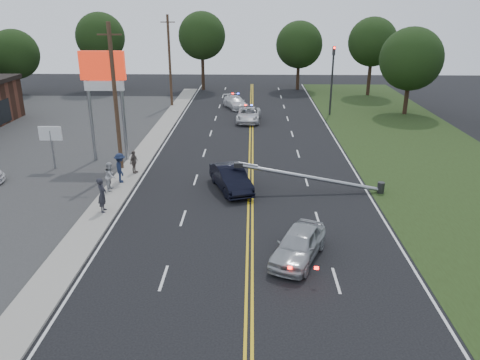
{
  "coord_description": "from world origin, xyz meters",
  "views": [
    {
      "loc": [
        0.04,
        -19.22,
        11.05
      ],
      "look_at": [
        -0.6,
        5.54,
        1.7
      ],
      "focal_mm": 35.0,
      "sensor_mm": 36.0,
      "label": 1
    }
  ],
  "objects_px": {
    "emergency_a": "(248,115)",
    "bystander_a": "(102,195)",
    "bystander_c": "(120,168)",
    "bystander_d": "(134,162)",
    "utility_pole_mid": "(115,98)",
    "fallen_streetlight": "(318,178)",
    "small_sign": "(51,137)",
    "utility_pole_far": "(170,61)",
    "bystander_b": "(111,176)",
    "pylon_sign": "(104,80)",
    "traffic_signal": "(332,75)",
    "waiting_sedan": "(299,244)",
    "crashed_sedan": "(231,178)",
    "emergency_b": "(235,102)"
  },
  "relations": [
    {
      "from": "crashed_sedan",
      "to": "bystander_b",
      "type": "bearing_deg",
      "value": 163.72
    },
    {
      "from": "waiting_sedan",
      "to": "bystander_a",
      "type": "relative_size",
      "value": 2.18
    },
    {
      "from": "waiting_sedan",
      "to": "bystander_d",
      "type": "xyz_separation_m",
      "value": [
        -10.25,
        11.14,
        0.18
      ]
    },
    {
      "from": "pylon_sign",
      "to": "bystander_a",
      "type": "distance_m",
      "value": 10.86
    },
    {
      "from": "emergency_b",
      "to": "bystander_d",
      "type": "bearing_deg",
      "value": -126.3
    },
    {
      "from": "emergency_a",
      "to": "bystander_c",
      "type": "height_order",
      "value": "bystander_c"
    },
    {
      "from": "waiting_sedan",
      "to": "utility_pole_mid",
      "type": "bearing_deg",
      "value": 155.92
    },
    {
      "from": "small_sign",
      "to": "bystander_d",
      "type": "bearing_deg",
      "value": -10.05
    },
    {
      "from": "utility_pole_far",
      "to": "bystander_d",
      "type": "xyz_separation_m",
      "value": [
        1.18,
        -23.06,
        -4.17
      ]
    },
    {
      "from": "pylon_sign",
      "to": "waiting_sedan",
      "type": "xyz_separation_m",
      "value": [
        12.73,
        -14.19,
        -5.26
      ]
    },
    {
      "from": "utility_pole_mid",
      "to": "fallen_streetlight",
      "type": "bearing_deg",
      "value": -16.64
    },
    {
      "from": "traffic_signal",
      "to": "utility_pole_far",
      "type": "bearing_deg",
      "value": 167.11
    },
    {
      "from": "bystander_d",
      "to": "utility_pole_mid",
      "type": "bearing_deg",
      "value": 64.51
    },
    {
      "from": "emergency_a",
      "to": "bystander_a",
      "type": "height_order",
      "value": "bystander_a"
    },
    {
      "from": "small_sign",
      "to": "emergency_a",
      "type": "xyz_separation_m",
      "value": [
        13.69,
        14.74,
        -1.66
      ]
    },
    {
      "from": "small_sign",
      "to": "traffic_signal",
      "type": "bearing_deg",
      "value": 38.9
    },
    {
      "from": "small_sign",
      "to": "emergency_b",
      "type": "relative_size",
      "value": 0.69
    },
    {
      "from": "traffic_signal",
      "to": "crashed_sedan",
      "type": "relative_size",
      "value": 1.52
    },
    {
      "from": "waiting_sedan",
      "to": "emergency_b",
      "type": "xyz_separation_m",
      "value": [
        -4.07,
        33.33,
        -0.08
      ]
    },
    {
      "from": "emergency_a",
      "to": "bystander_d",
      "type": "height_order",
      "value": "bystander_d"
    },
    {
      "from": "utility_pole_far",
      "to": "bystander_a",
      "type": "height_order",
      "value": "utility_pole_far"
    },
    {
      "from": "utility_pole_mid",
      "to": "bystander_d",
      "type": "distance_m",
      "value": 4.46
    },
    {
      "from": "crashed_sedan",
      "to": "utility_pole_mid",
      "type": "bearing_deg",
      "value": 135.22
    },
    {
      "from": "utility_pole_far",
      "to": "emergency_a",
      "type": "distance_m",
      "value": 12.3
    },
    {
      "from": "fallen_streetlight",
      "to": "bystander_b",
      "type": "distance_m",
      "value": 12.91
    },
    {
      "from": "utility_pole_mid",
      "to": "waiting_sedan",
      "type": "xyz_separation_m",
      "value": [
        11.43,
        -12.19,
        -4.35
      ]
    },
    {
      "from": "utility_pole_mid",
      "to": "emergency_b",
      "type": "bearing_deg",
      "value": 70.79
    },
    {
      "from": "utility_pole_mid",
      "to": "small_sign",
      "type": "bearing_deg",
      "value": 180.0
    },
    {
      "from": "pylon_sign",
      "to": "emergency_a",
      "type": "height_order",
      "value": "pylon_sign"
    },
    {
      "from": "small_sign",
      "to": "bystander_d",
      "type": "xyz_separation_m",
      "value": [
        5.98,
        -1.06,
        -1.42
      ]
    },
    {
      "from": "bystander_c",
      "to": "pylon_sign",
      "type": "bearing_deg",
      "value": 0.68
    },
    {
      "from": "utility_pole_mid",
      "to": "bystander_c",
      "type": "relative_size",
      "value": 5.11
    },
    {
      "from": "traffic_signal",
      "to": "bystander_a",
      "type": "relative_size",
      "value": 3.56
    },
    {
      "from": "small_sign",
      "to": "utility_pole_far",
      "type": "xyz_separation_m",
      "value": [
        4.8,
        22.0,
        2.75
      ]
    },
    {
      "from": "small_sign",
      "to": "emergency_a",
      "type": "bearing_deg",
      "value": 47.11
    },
    {
      "from": "pylon_sign",
      "to": "traffic_signal",
      "type": "height_order",
      "value": "pylon_sign"
    },
    {
      "from": "fallen_streetlight",
      "to": "waiting_sedan",
      "type": "distance_m",
      "value": 8.43
    },
    {
      "from": "fallen_streetlight",
      "to": "bystander_c",
      "type": "height_order",
      "value": "bystander_c"
    },
    {
      "from": "small_sign",
      "to": "waiting_sedan",
      "type": "height_order",
      "value": "small_sign"
    },
    {
      "from": "utility_pole_far",
      "to": "emergency_b",
      "type": "distance_m",
      "value": 8.64
    },
    {
      "from": "pylon_sign",
      "to": "bystander_a",
      "type": "height_order",
      "value": "pylon_sign"
    },
    {
      "from": "bystander_b",
      "to": "bystander_c",
      "type": "distance_m",
      "value": 1.36
    },
    {
      "from": "pylon_sign",
      "to": "traffic_signal",
      "type": "bearing_deg",
      "value": 40.39
    },
    {
      "from": "emergency_b",
      "to": "bystander_b",
      "type": "height_order",
      "value": "bystander_b"
    },
    {
      "from": "fallen_streetlight",
      "to": "emergency_b",
      "type": "xyz_separation_m",
      "value": [
        -6.02,
        25.13,
        -0.26
      ]
    },
    {
      "from": "utility_pole_far",
      "to": "emergency_b",
      "type": "bearing_deg",
      "value": -6.73
    },
    {
      "from": "utility_pole_far",
      "to": "bystander_b",
      "type": "bearing_deg",
      "value": -88.95
    },
    {
      "from": "crashed_sedan",
      "to": "emergency_b",
      "type": "bearing_deg",
      "value": 71.49
    },
    {
      "from": "pylon_sign",
      "to": "bystander_d",
      "type": "relative_size",
      "value": 5.05
    },
    {
      "from": "bystander_a",
      "to": "fallen_streetlight",
      "type": "bearing_deg",
      "value": -80.5
    }
  ]
}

